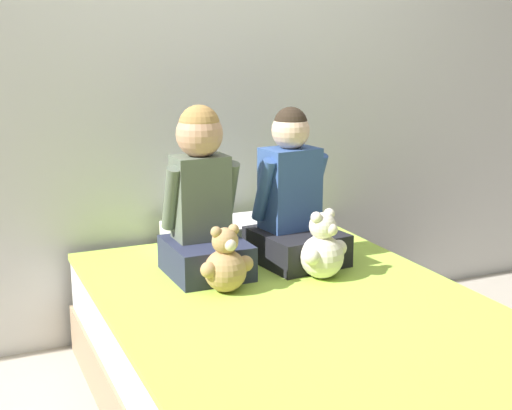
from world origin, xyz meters
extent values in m
cube|color=silver|center=(0.00, 1.07, 1.25)|extent=(8.00, 0.06, 2.50)
cube|color=#997F60|center=(0.00, 0.00, 0.11)|extent=(1.34, 1.97, 0.22)
cube|color=silver|center=(0.00, 0.00, 0.32)|extent=(1.31, 1.93, 0.22)
cube|color=#A8D147|center=(0.00, 0.00, 0.45)|extent=(1.33, 1.95, 0.03)
cube|color=#282D47|center=(-0.20, 0.47, 0.53)|extent=(0.31, 0.35, 0.14)
cube|color=#5B6656|center=(-0.20, 0.52, 0.77)|extent=(0.22, 0.15, 0.34)
sphere|color=tan|center=(-0.20, 0.52, 1.03)|extent=(0.19, 0.19, 0.19)
sphere|color=#A37A42|center=(-0.20, 0.52, 1.06)|extent=(0.16, 0.16, 0.16)
cylinder|color=#5B6656|center=(-0.32, 0.52, 0.78)|extent=(0.06, 0.15, 0.27)
cylinder|color=#5B6656|center=(-0.07, 0.52, 0.78)|extent=(0.06, 0.15, 0.27)
cube|color=black|center=(0.21, 0.47, 0.53)|extent=(0.37, 0.40, 0.14)
cube|color=#33518E|center=(0.20, 0.52, 0.77)|extent=(0.24, 0.19, 0.35)
sphere|color=beige|center=(0.20, 0.52, 1.02)|extent=(0.16, 0.16, 0.16)
sphere|color=#2D2319|center=(0.20, 0.52, 1.05)|extent=(0.14, 0.14, 0.14)
cylinder|color=#33518E|center=(0.07, 0.51, 0.78)|extent=(0.07, 0.15, 0.28)
cylinder|color=#33518E|center=(0.33, 0.54, 0.78)|extent=(0.07, 0.15, 0.28)
sphere|color=tan|center=(-0.20, 0.26, 0.54)|extent=(0.16, 0.16, 0.16)
sphere|color=tan|center=(-0.20, 0.26, 0.66)|extent=(0.10, 0.10, 0.10)
sphere|color=beige|center=(-0.19, 0.22, 0.65)|extent=(0.05, 0.05, 0.05)
sphere|color=tan|center=(-0.23, 0.25, 0.70)|extent=(0.04, 0.04, 0.04)
sphere|color=tan|center=(-0.16, 0.26, 0.70)|extent=(0.04, 0.04, 0.04)
sphere|color=tan|center=(-0.27, 0.23, 0.56)|extent=(0.06, 0.06, 0.06)
sphere|color=tan|center=(-0.12, 0.25, 0.56)|extent=(0.06, 0.06, 0.06)
sphere|color=silver|center=(0.21, 0.25, 0.55)|extent=(0.17, 0.17, 0.17)
sphere|color=silver|center=(0.21, 0.25, 0.67)|extent=(0.11, 0.11, 0.11)
sphere|color=beige|center=(0.23, 0.20, 0.67)|extent=(0.05, 0.05, 0.05)
sphere|color=silver|center=(0.17, 0.23, 0.72)|extent=(0.05, 0.05, 0.05)
sphere|color=silver|center=(0.25, 0.26, 0.72)|extent=(0.05, 0.05, 0.05)
sphere|color=silver|center=(0.14, 0.20, 0.57)|extent=(0.07, 0.07, 0.07)
sphere|color=silver|center=(0.29, 0.26, 0.57)|extent=(0.07, 0.07, 0.07)
cube|color=white|center=(0.00, 0.82, 0.52)|extent=(0.49, 0.28, 0.11)
camera|label=1|loc=(-1.12, -2.11, 1.41)|focal=50.00mm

